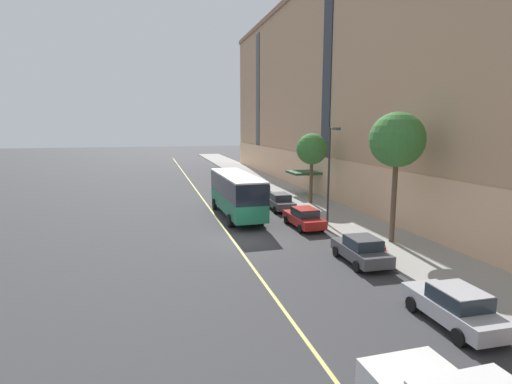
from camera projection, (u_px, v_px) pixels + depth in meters
ground_plane at (245, 241)px, 26.98m from camera, size 260.00×260.00×0.00m
sidewalk at (348, 221)px, 32.15m from camera, size 5.51×160.00×0.15m
apartment_facade at (481, 64)px, 29.50m from camera, size 15.20×110.00×24.40m
city_bus at (236, 193)px, 33.72m from camera, size 2.96×10.74×3.67m
parked_car_navy_0 at (260, 191)px, 42.65m from camera, size 2.05×4.85×1.56m
parked_car_silver_1 at (243, 181)px, 50.74m from camera, size 1.97×4.81×1.56m
parked_car_red_2 at (231, 174)px, 57.57m from camera, size 2.10×4.78×1.56m
parked_car_silver_3 at (455, 306)px, 15.45m from camera, size 2.02×4.43×1.56m
parked_car_darkgray_4 at (361, 250)px, 22.49m from camera, size 2.08×4.30×1.56m
parked_car_red_6 at (304, 218)px, 30.38m from camera, size 2.01×4.73×1.56m
parked_car_darkgray_7 at (280, 201)px, 36.89m from camera, size 2.03×4.75×1.56m
street_tree_mid_block at (397, 140)px, 25.25m from camera, size 3.50×3.50×8.43m
street_tree_far_uptown at (312, 149)px, 38.65m from camera, size 3.02×3.02×6.84m
street_lamp at (330, 166)px, 29.97m from camera, size 0.36×1.48×7.48m
fire_hydrant at (384, 251)px, 23.22m from camera, size 0.42×0.24×0.72m
lane_centerline at (226, 231)px, 29.64m from camera, size 0.16×140.00×0.01m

